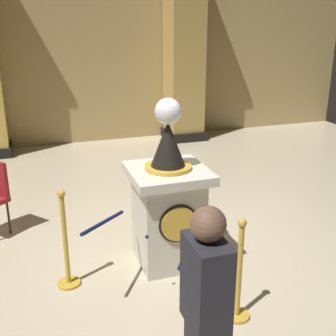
% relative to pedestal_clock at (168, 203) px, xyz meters
% --- Properties ---
extents(ground_plane, '(12.50, 12.50, 0.00)m').
position_rel_pedestal_clock_xyz_m(ground_plane, '(-0.03, 0.08, -0.72)').
color(ground_plane, beige).
extents(back_wall, '(12.50, 0.16, 4.05)m').
position_rel_pedestal_clock_xyz_m(back_wall, '(-0.03, 5.40, 1.30)').
color(back_wall, tan).
rests_on(back_wall, ground_plane).
extents(pedestal_clock, '(0.84, 0.84, 1.88)m').
position_rel_pedestal_clock_xyz_m(pedestal_clock, '(0.00, 0.00, 0.00)').
color(pedestal_clock, beige).
rests_on(pedestal_clock, ground_plane).
extents(stanchion_near, '(0.24, 0.24, 1.07)m').
position_rel_pedestal_clock_xyz_m(stanchion_near, '(-1.14, -0.12, -0.34)').
color(stanchion_near, gold).
rests_on(stanchion_near, ground_plane).
extents(stanchion_far, '(0.24, 0.24, 1.02)m').
position_rel_pedestal_clock_xyz_m(stanchion_far, '(0.30, -1.14, -0.37)').
color(stanchion_far, gold).
rests_on(stanchion_far, ground_plane).
extents(velvet_rope, '(1.26, 1.26, 0.22)m').
position_rel_pedestal_clock_xyz_m(velvet_rope, '(-0.42, -0.63, 0.07)').
color(velvet_rope, '#141947').
extents(column_right, '(0.88, 0.88, 3.88)m').
position_rel_pedestal_clock_xyz_m(column_right, '(2.01, 4.93, 1.21)').
color(column_right, black).
rests_on(column_right, ground_plane).
extents(bystander_guest, '(0.23, 0.36, 1.63)m').
position_rel_pedestal_clock_xyz_m(bystander_guest, '(-0.44, -2.05, 0.14)').
color(bystander_guest, '#26262D').
rests_on(bystander_guest, ground_plane).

